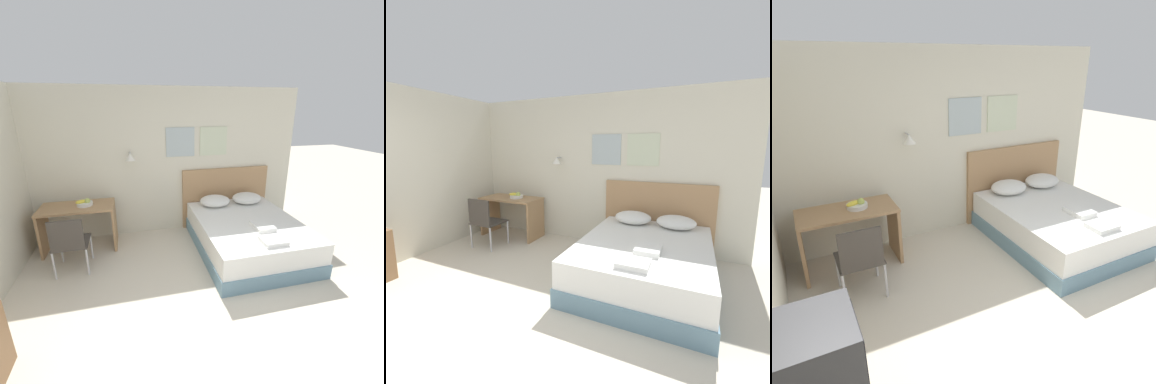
% 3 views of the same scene
% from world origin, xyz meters
% --- Properties ---
extents(ground_plane, '(24.00, 24.00, 0.00)m').
position_xyz_m(ground_plane, '(0.00, 0.00, 0.00)').
color(ground_plane, beige).
extents(wall_back, '(5.29, 0.31, 2.65)m').
position_xyz_m(wall_back, '(0.01, 2.89, 1.33)').
color(wall_back, beige).
rests_on(wall_back, ground_plane).
extents(bed, '(1.63, 2.06, 0.54)m').
position_xyz_m(bed, '(1.25, 1.77, 0.27)').
color(bed, '#66899E').
rests_on(bed, ground_plane).
extents(headboard, '(1.75, 0.06, 1.17)m').
position_xyz_m(headboard, '(1.25, 2.83, 0.59)').
color(headboard, '#A87F56').
rests_on(headboard, ground_plane).
extents(pillow_left, '(0.57, 0.47, 0.19)m').
position_xyz_m(pillow_left, '(0.93, 2.52, 0.64)').
color(pillow_left, white).
rests_on(pillow_left, bed).
extents(pillow_right, '(0.57, 0.47, 0.19)m').
position_xyz_m(pillow_right, '(1.57, 2.52, 0.64)').
color(pillow_right, white).
rests_on(pillow_right, bed).
extents(folded_towel_near_foot, '(0.28, 0.35, 0.06)m').
position_xyz_m(folded_towel_near_foot, '(1.35, 1.46, 0.57)').
color(folded_towel_near_foot, white).
rests_on(folded_towel_near_foot, bed).
extents(folded_towel_mid_bed, '(0.33, 0.27, 0.06)m').
position_xyz_m(folded_towel_mid_bed, '(1.27, 1.01, 0.57)').
color(folded_towel_mid_bed, white).
rests_on(folded_towel_mid_bed, bed).
extents(desk, '(1.16, 0.59, 0.77)m').
position_xyz_m(desk, '(-1.46, 2.48, 0.53)').
color(desk, '#A87F56').
rests_on(desk, ground_plane).
extents(desk_chair, '(0.48, 0.48, 0.88)m').
position_xyz_m(desk_chair, '(-1.47, 1.77, 0.52)').
color(desk_chair, '#3D3833').
rests_on(desk_chair, ground_plane).
extents(fruit_bowl, '(0.27, 0.25, 0.12)m').
position_xyz_m(fruit_bowl, '(-1.33, 2.48, 0.81)').
color(fruit_bowl, silver).
rests_on(fruit_bowl, desk).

